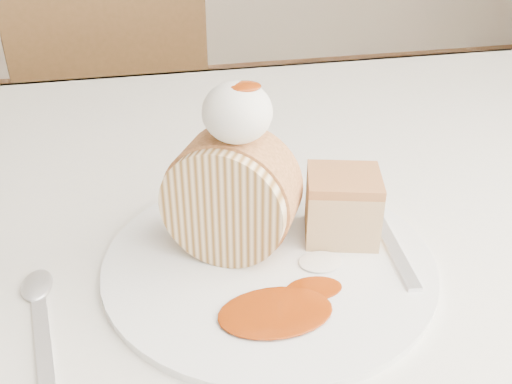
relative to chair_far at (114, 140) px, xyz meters
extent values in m
cube|color=silver|center=(0.16, -0.76, 0.24)|extent=(1.40, 0.90, 0.04)
cube|color=silver|center=(0.16, -0.31, 0.12)|extent=(1.40, 0.01, 0.28)
cylinder|color=brown|center=(0.78, -0.39, -0.14)|extent=(0.06, 0.06, 0.71)
cube|color=brown|center=(-0.02, 0.08, -0.08)|extent=(0.49, 0.49, 0.04)
cube|color=brown|center=(0.03, -0.10, 0.16)|extent=(0.40, 0.14, 0.43)
cylinder|color=brown|center=(0.10, 0.29, -0.29)|extent=(0.03, 0.03, 0.40)
cylinder|color=brown|center=(-0.23, 0.20, -0.29)|extent=(0.03, 0.03, 0.40)
cylinder|color=brown|center=(0.19, -0.05, -0.29)|extent=(0.03, 0.03, 0.40)
cylinder|color=brown|center=(-0.15, -0.13, -0.29)|extent=(0.03, 0.03, 0.40)
cylinder|color=brown|center=(0.85, -0.37, -0.27)|extent=(0.04, 0.04, 0.44)
cylinder|color=white|center=(0.17, -0.88, 0.26)|extent=(0.37, 0.37, 0.01)
cylinder|color=beige|center=(0.14, -0.86, 0.32)|extent=(0.13, 0.11, 0.11)
cube|color=#C7804B|center=(0.25, -0.86, 0.29)|extent=(0.08, 0.08, 0.06)
ellipsoid|color=silver|center=(0.14, -0.86, 0.41)|extent=(0.06, 0.06, 0.05)
ellipsoid|color=#822905|center=(0.15, -0.87, 0.43)|extent=(0.03, 0.02, 0.01)
cube|color=silver|center=(0.29, -0.89, 0.27)|extent=(0.04, 0.18, 0.00)
cube|color=silver|center=(-0.02, -0.95, 0.26)|extent=(0.05, 0.16, 0.00)
camera|label=1|loc=(0.07, -1.29, 0.58)|focal=40.00mm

